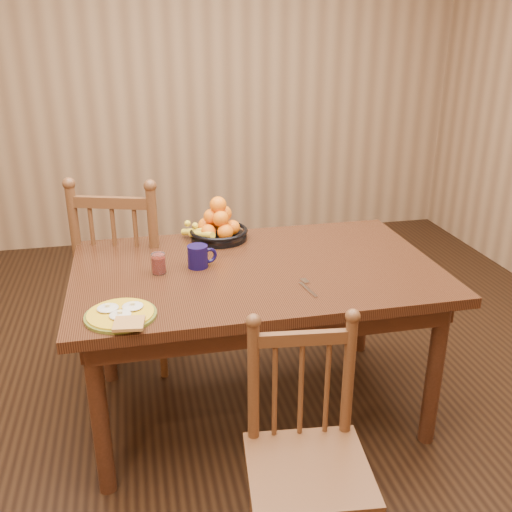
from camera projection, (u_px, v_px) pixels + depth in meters
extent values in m
cube|color=black|center=(256.00, 407.00, 2.81)|extent=(4.50, 5.00, 0.01)
cube|color=brown|center=(189.00, 78.00, 4.57)|extent=(4.50, 0.01, 2.70)
cube|color=black|center=(256.00, 271.00, 2.54)|extent=(1.60, 1.00, 0.04)
cube|color=black|center=(239.00, 252.00, 2.94)|extent=(1.40, 0.04, 0.10)
cube|color=black|center=(279.00, 331.00, 2.18)|extent=(1.40, 0.04, 0.10)
cube|color=black|center=(404.00, 272.00, 2.71)|extent=(0.04, 0.84, 0.10)
cube|color=black|center=(91.00, 301.00, 2.42)|extent=(0.04, 0.84, 0.10)
cylinder|color=black|center=(100.00, 417.00, 2.18)|extent=(0.07, 0.07, 0.70)
cylinder|color=black|center=(434.00, 373.00, 2.46)|extent=(0.07, 0.07, 0.70)
cylinder|color=black|center=(105.00, 320.00, 2.90)|extent=(0.07, 0.07, 0.70)
cylinder|color=black|center=(363.00, 294.00, 3.18)|extent=(0.07, 0.07, 0.70)
cube|color=#4B2D16|center=(132.00, 277.00, 3.06)|extent=(0.60, 0.58, 0.04)
cylinder|color=#4B2D16|center=(178.00, 305.00, 3.31)|extent=(0.04, 0.04, 0.47)
cylinder|color=#4B2D16|center=(113.00, 302.00, 3.35)|extent=(0.04, 0.04, 0.47)
cylinder|color=#4B2D16|center=(162.00, 338.00, 2.97)|extent=(0.04, 0.04, 0.47)
cylinder|color=#4B2D16|center=(90.00, 334.00, 3.01)|extent=(0.04, 0.04, 0.47)
cylinder|color=#4B2D16|center=(154.00, 243.00, 2.75)|extent=(0.05, 0.05, 0.56)
cylinder|color=#4B2D16|center=(76.00, 240.00, 2.78)|extent=(0.05, 0.05, 0.56)
cylinder|color=#4B2D16|center=(116.00, 252.00, 2.79)|extent=(0.02, 0.02, 0.43)
cube|color=#4B2D16|center=(111.00, 203.00, 2.69)|extent=(0.38, 0.15, 0.05)
cube|color=#4B2D16|center=(308.00, 471.00, 1.84)|extent=(0.43, 0.42, 0.04)
cylinder|color=#4B2D16|center=(254.00, 490.00, 2.05)|extent=(0.03, 0.03, 0.39)
cylinder|color=#4B2D16|center=(342.00, 483.00, 2.08)|extent=(0.03, 0.03, 0.39)
cylinder|color=#4B2D16|center=(253.00, 383.00, 1.90)|extent=(0.04, 0.04, 0.47)
cylinder|color=#4B2D16|center=(348.00, 377.00, 1.93)|extent=(0.04, 0.04, 0.47)
cylinder|color=#4B2D16|center=(301.00, 391.00, 1.93)|extent=(0.02, 0.02, 0.36)
cube|color=#4B2D16|center=(303.00, 338.00, 1.85)|extent=(0.32, 0.06, 0.04)
cylinder|color=#59601E|center=(121.00, 315.00, 2.09)|extent=(0.26, 0.26, 0.01)
cylinder|color=gold|center=(121.00, 314.00, 2.09)|extent=(0.24, 0.24, 0.01)
ellipsoid|color=silver|center=(108.00, 308.00, 2.11)|extent=(0.08, 0.08, 0.01)
cube|color=#F2E08C|center=(108.00, 305.00, 2.10)|extent=(0.02, 0.02, 0.01)
ellipsoid|color=silver|center=(133.00, 306.00, 2.12)|extent=(0.08, 0.08, 0.01)
cube|color=#F2E08C|center=(132.00, 303.00, 2.11)|extent=(0.02, 0.02, 0.01)
ellipsoid|color=silver|center=(120.00, 315.00, 2.06)|extent=(0.08, 0.08, 0.01)
cube|color=#F2E08C|center=(120.00, 312.00, 2.05)|extent=(0.02, 0.02, 0.01)
cube|color=brown|center=(129.00, 324.00, 1.99)|extent=(0.12, 0.11, 0.01)
cube|color=silver|center=(308.00, 290.00, 2.30)|extent=(0.04, 0.15, 0.00)
cube|color=silver|center=(305.00, 281.00, 2.38)|extent=(0.03, 0.05, 0.00)
cube|color=silver|center=(111.00, 319.00, 2.07)|extent=(0.08, 0.10, 0.00)
ellipsoid|color=silver|center=(107.00, 310.00, 2.14)|extent=(0.03, 0.04, 0.01)
cylinder|color=#0E0933|center=(198.00, 256.00, 2.50)|extent=(0.09, 0.09, 0.10)
torus|color=#0E0933|center=(209.00, 256.00, 2.52)|extent=(0.07, 0.04, 0.07)
cylinder|color=black|center=(197.00, 247.00, 2.49)|extent=(0.08, 0.08, 0.00)
cylinder|color=silver|center=(159.00, 263.00, 2.44)|extent=(0.06, 0.06, 0.09)
cylinder|color=maroon|center=(159.00, 265.00, 2.45)|extent=(0.05, 0.05, 0.07)
cylinder|color=black|center=(219.00, 237.00, 2.85)|extent=(0.28, 0.28, 0.02)
torus|color=black|center=(219.00, 231.00, 2.83)|extent=(0.29, 0.29, 0.02)
cylinder|color=black|center=(219.00, 239.00, 2.85)|extent=(0.10, 0.10, 0.01)
sphere|color=orange|center=(233.00, 227.00, 2.84)|extent=(0.07, 0.07, 0.07)
sphere|color=orange|center=(221.00, 223.00, 2.89)|extent=(0.08, 0.08, 0.08)
sphere|color=orange|center=(206.00, 226.00, 2.85)|extent=(0.08, 0.08, 0.08)
sphere|color=orange|center=(208.00, 232.00, 2.78)|extent=(0.07, 0.07, 0.07)
sphere|color=orange|center=(225.00, 232.00, 2.77)|extent=(0.08, 0.08, 0.08)
sphere|color=orange|center=(223.00, 214.00, 2.84)|extent=(0.08, 0.08, 0.08)
sphere|color=orange|center=(211.00, 216.00, 2.81)|extent=(0.07, 0.07, 0.07)
sphere|color=orange|center=(221.00, 219.00, 2.77)|extent=(0.08, 0.08, 0.08)
sphere|color=orange|center=(218.00, 205.00, 2.78)|extent=(0.08, 0.08, 0.08)
cylinder|color=yellow|center=(202.00, 235.00, 2.78)|extent=(0.10, 0.17, 0.07)
cylinder|color=yellow|center=(197.00, 232.00, 2.82)|extent=(0.14, 0.15, 0.07)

